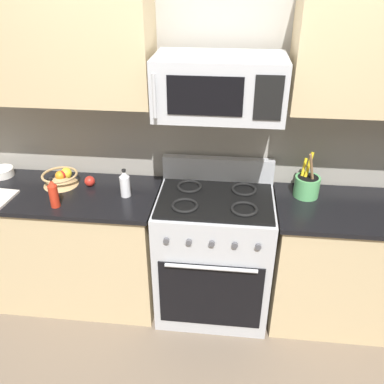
# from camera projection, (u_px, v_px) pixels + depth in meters

# --- Properties ---
(ground_plane) EXTENTS (16.00, 16.00, 0.00)m
(ground_plane) POSITION_uv_depth(u_px,v_px,m) (205.00, 375.00, 2.53)
(ground_plane) COLOR #6B5B4C
(wall_back) EXTENTS (8.00, 0.10, 2.60)m
(wall_back) POSITION_uv_depth(u_px,v_px,m) (220.00, 123.00, 2.72)
(wall_back) COLOR #9E998E
(wall_back) RESTS_ON ground
(counter_left) EXTENTS (1.27, 0.58, 0.91)m
(counter_left) POSITION_uv_depth(u_px,v_px,m) (72.00, 246.00, 2.92)
(counter_left) COLOR tan
(counter_left) RESTS_ON ground
(range_oven) EXTENTS (0.76, 0.62, 1.09)m
(range_oven) POSITION_uv_depth(u_px,v_px,m) (214.00, 254.00, 2.82)
(range_oven) COLOR #B2B5BA
(range_oven) RESTS_ON ground
(counter_right) EXTENTS (0.96, 0.58, 0.91)m
(counter_right) POSITION_uv_depth(u_px,v_px,m) (341.00, 265.00, 2.74)
(counter_right) COLOR tan
(counter_right) RESTS_ON ground
(microwave) EXTENTS (0.72, 0.44, 0.33)m
(microwave) POSITION_uv_depth(u_px,v_px,m) (219.00, 86.00, 2.26)
(microwave) COLOR #B2B5BA
(upper_cabinets_left) EXTENTS (1.26, 0.34, 0.64)m
(upper_cabinets_left) POSITION_uv_depth(u_px,v_px,m) (46.00, 46.00, 2.37)
(upper_cabinets_left) COLOR tan
(upper_cabinets_right) EXTENTS (0.95, 0.34, 0.64)m
(upper_cabinets_right) POSITION_uv_depth(u_px,v_px,m) (383.00, 53.00, 2.19)
(upper_cabinets_right) COLOR tan
(utensil_crock) EXTENTS (0.16, 0.16, 0.32)m
(utensil_crock) POSITION_uv_depth(u_px,v_px,m) (307.00, 185.00, 2.62)
(utensil_crock) COLOR #59AD66
(utensil_crock) RESTS_ON counter_right
(fruit_basket) EXTENTS (0.24, 0.24, 0.11)m
(fruit_basket) POSITION_uv_depth(u_px,v_px,m) (61.00, 178.00, 2.76)
(fruit_basket) COLOR tan
(fruit_basket) RESTS_ON counter_left
(apple_loose) EXTENTS (0.07, 0.07, 0.07)m
(apple_loose) POSITION_uv_depth(u_px,v_px,m) (90.00, 181.00, 2.75)
(apple_loose) COLOR red
(apple_loose) RESTS_ON counter_left
(bottle_vinegar) EXTENTS (0.07, 0.07, 0.19)m
(bottle_vinegar) POSITION_uv_depth(u_px,v_px,m) (125.00, 184.00, 2.61)
(bottle_vinegar) COLOR silver
(bottle_vinegar) RESTS_ON counter_left
(bottle_hot_sauce) EXTENTS (0.06, 0.06, 0.20)m
(bottle_hot_sauce) POSITION_uv_depth(u_px,v_px,m) (53.00, 194.00, 2.49)
(bottle_hot_sauce) COLOR red
(bottle_hot_sauce) RESTS_ON counter_left
(prep_bowl) EXTENTS (0.16, 0.16, 0.06)m
(prep_bowl) POSITION_uv_depth(u_px,v_px,m) (2.00, 172.00, 2.88)
(prep_bowl) COLOR white
(prep_bowl) RESTS_ON counter_left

